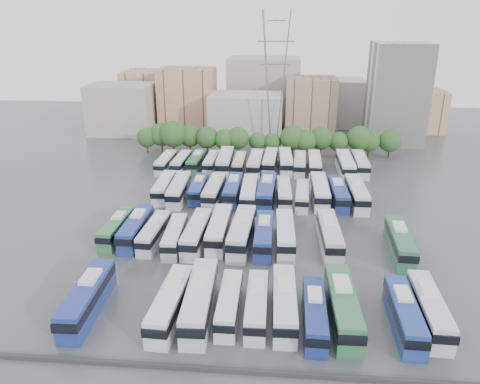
# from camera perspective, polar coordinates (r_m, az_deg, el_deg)

# --- Properties ---
(ground) EXTENTS (220.00, 220.00, 0.00)m
(ground) POSITION_cam_1_polar(r_m,az_deg,el_deg) (77.01, 1.76, -4.45)
(ground) COLOR #424447
(ground) RESTS_ON ground
(parapet) EXTENTS (56.00, 0.50, 0.50)m
(parapet) POSITION_cam_1_polar(r_m,az_deg,el_deg) (49.25, -0.72, -20.94)
(parapet) COLOR #2D2D30
(parapet) RESTS_ON ground
(tree_line) EXTENTS (64.81, 7.73, 8.38)m
(tree_line) POSITION_cam_1_polar(r_m,az_deg,el_deg) (115.27, 2.61, 6.58)
(tree_line) COLOR black
(tree_line) RESTS_ON ground
(city_buildings) EXTENTS (102.00, 35.00, 20.00)m
(city_buildings) POSITION_cam_1_polar(r_m,az_deg,el_deg) (143.93, 0.53, 10.98)
(city_buildings) COLOR #9E998E
(city_buildings) RESTS_ON ground
(apartment_tower) EXTENTS (14.00, 14.00, 26.00)m
(apartment_tower) POSITION_cam_1_polar(r_m,az_deg,el_deg) (132.45, 18.58, 11.27)
(apartment_tower) COLOR silver
(apartment_tower) RESTS_ON ground
(electricity_pylon) EXTENTS (9.00, 6.91, 33.83)m
(electricity_pylon) POSITION_cam_1_polar(r_m,az_deg,el_deg) (120.27, 4.32, 14.11)
(electricity_pylon) COLOR slate
(electricity_pylon) RESTS_ON ground
(bus_r0_s1) EXTENTS (3.21, 13.03, 4.06)m
(bus_r0_s1) POSITION_cam_1_polar(r_m,az_deg,el_deg) (58.86, -18.11, -12.13)
(bus_r0_s1) COLOR navy
(bus_r0_s1) RESTS_ON ground
(bus_r0_s4) EXTENTS (3.28, 12.56, 3.91)m
(bus_r0_s4) POSITION_cam_1_polar(r_m,az_deg,el_deg) (55.85, -8.45, -13.25)
(bus_r0_s4) COLOR silver
(bus_r0_s4) RESTS_ON ground
(bus_r0_s5) EXTENTS (3.42, 13.68, 4.26)m
(bus_r0_s5) POSITION_cam_1_polar(r_m,az_deg,el_deg) (55.72, -4.93, -12.95)
(bus_r0_s5) COLOR silver
(bus_r0_s5) RESTS_ON ground
(bus_r0_s6) EXTENTS (2.41, 10.84, 3.40)m
(bus_r0_s6) POSITION_cam_1_polar(r_m,az_deg,el_deg) (55.73, -1.32, -13.39)
(bus_r0_s6) COLOR silver
(bus_r0_s6) RESTS_ON ground
(bus_r0_s7) EXTENTS (2.52, 11.15, 3.49)m
(bus_r0_s7) POSITION_cam_1_polar(r_m,az_deg,el_deg) (55.44, 2.05, -13.55)
(bus_r0_s7) COLOR silver
(bus_r0_s7) RESTS_ON ground
(bus_r0_s8) EXTENTS (2.96, 12.42, 3.88)m
(bus_r0_s8) POSITION_cam_1_polar(r_m,az_deg,el_deg) (55.63, 5.44, -13.27)
(bus_r0_s8) COLOR silver
(bus_r0_s8) RESTS_ON ground
(bus_r0_s9) EXTENTS (2.61, 11.34, 3.55)m
(bus_r0_s9) POSITION_cam_1_polar(r_m,az_deg,el_deg) (54.58, 9.08, -14.43)
(bus_r0_s9) COLOR navy
(bus_r0_s9) RESTS_ON ground
(bus_r0_s10) EXTENTS (3.26, 13.47, 4.20)m
(bus_r0_s10) POSITION_cam_1_polar(r_m,az_deg,el_deg) (55.85, 12.41, -13.38)
(bus_r0_s10) COLOR #2E6D45
(bus_r0_s10) RESTS_ON ground
(bus_r0_s12) EXTENTS (2.81, 11.93, 3.73)m
(bus_r0_s12) POSITION_cam_1_polar(r_m,az_deg,el_deg) (56.78, 19.38, -13.84)
(bus_r0_s12) COLOR navy
(bus_r0_s12) RESTS_ON ground
(bus_r0_s13) EXTENTS (2.91, 12.21, 3.81)m
(bus_r0_s13) POSITION_cam_1_polar(r_m,az_deg,el_deg) (58.55, 22.07, -13.04)
(bus_r0_s13) COLOR silver
(bus_r0_s13) RESTS_ON ground
(bus_r1_s0) EXTENTS (2.73, 11.04, 3.44)m
(bus_r1_s0) POSITION_cam_1_polar(r_m,az_deg,el_deg) (75.75, -14.81, -4.24)
(bus_r1_s0) COLOR #317340
(bus_r1_s0) RESTS_ON ground
(bus_r1_s1) EXTENTS (2.72, 12.21, 3.83)m
(bus_r1_s1) POSITION_cam_1_polar(r_m,az_deg,el_deg) (74.66, -12.56, -4.26)
(bus_r1_s1) COLOR navy
(bus_r1_s1) RESTS_ON ground
(bus_r1_s2) EXTENTS (2.92, 11.15, 3.47)m
(bus_r1_s2) POSITION_cam_1_polar(r_m,az_deg,el_deg) (73.01, -10.45, -4.85)
(bus_r1_s2) COLOR silver
(bus_r1_s2) RESTS_ON ground
(bus_r1_s3) EXTENTS (2.92, 11.12, 3.46)m
(bus_r1_s3) POSITION_cam_1_polar(r_m,az_deg,el_deg) (71.43, -7.96, -5.30)
(bus_r1_s3) COLOR silver
(bus_r1_s3) RESTS_ON ground
(bus_r1_s4) EXTENTS (3.14, 12.42, 3.87)m
(bus_r1_s4) POSITION_cam_1_polar(r_m,az_deg,el_deg) (71.52, -5.29, -4.96)
(bus_r1_s4) COLOR silver
(bus_r1_s4) RESTS_ON ground
(bus_r1_s5) EXTENTS (2.87, 12.72, 3.98)m
(bus_r1_s5) POSITION_cam_1_polar(r_m,az_deg,el_deg) (72.43, -2.55, -4.49)
(bus_r1_s5) COLOR white
(bus_r1_s5) RESTS_ON ground
(bus_r1_s6) EXTENTS (3.61, 13.66, 4.25)m
(bus_r1_s6) POSITION_cam_1_polar(r_m,az_deg,el_deg) (71.12, 0.22, -4.86)
(bus_r1_s6) COLOR silver
(bus_r1_s6) RESTS_ON ground
(bus_r1_s7) EXTENTS (2.66, 12.13, 3.80)m
(bus_r1_s7) POSITION_cam_1_polar(r_m,az_deg,el_deg) (70.79, 2.93, -5.21)
(bus_r1_s7) COLOR navy
(bus_r1_s7) RESTS_ON ground
(bus_r1_s8) EXTENTS (3.02, 12.32, 3.84)m
(bus_r1_s8) POSITION_cam_1_polar(r_m,az_deg,el_deg) (71.23, 5.52, -5.10)
(bus_r1_s8) COLOR silver
(bus_r1_s8) RESTS_ON ground
(bus_r1_s10) EXTENTS (3.20, 12.83, 4.00)m
(bus_r1_s10) POSITION_cam_1_polar(r_m,az_deg,el_deg) (71.75, 10.86, -5.13)
(bus_r1_s10) COLOR silver
(bus_r1_s10) RESTS_ON ground
(bus_r1_s13) EXTENTS (3.26, 12.52, 3.89)m
(bus_r1_s13) POSITION_cam_1_polar(r_m,az_deg,el_deg) (72.34, 18.92, -5.77)
(bus_r1_s13) COLOR #2E6B45
(bus_r1_s13) RESTS_ON ground
(bus_r2_s1) EXTENTS (2.95, 11.98, 3.74)m
(bus_r2_s1) POSITION_cam_1_polar(r_m,az_deg,el_deg) (90.77, -9.22, 0.60)
(bus_r2_s1) COLOR silver
(bus_r2_s1) RESTS_ON ground
(bus_r2_s2) EXTENTS (3.10, 12.77, 3.98)m
(bus_r2_s2) POSITION_cam_1_polar(r_m,az_deg,el_deg) (88.91, -7.45, 0.34)
(bus_r2_s2) COLOR silver
(bus_r2_s2) RESTS_ON ground
(bus_r2_s3) EXTENTS (2.58, 11.16, 3.49)m
(bus_r2_s3) POSITION_cam_1_polar(r_m,az_deg,el_deg) (89.51, -5.08, 0.42)
(bus_r2_s3) COLOR navy
(bus_r2_s3) RESTS_ON ground
(bus_r2_s4) EXTENTS (3.20, 12.63, 3.93)m
(bus_r2_s4) POSITION_cam_1_polar(r_m,az_deg,el_deg) (87.73, -3.16, 0.18)
(bus_r2_s4) COLOR silver
(bus_r2_s4) RESTS_ON ground
(bus_r2_s5) EXTENTS (2.83, 12.22, 3.82)m
(bus_r2_s5) POSITION_cam_1_polar(r_m,az_deg,el_deg) (88.28, -0.86, 0.31)
(bus_r2_s5) COLOR navy
(bus_r2_s5) RESTS_ON ground
(bus_r2_s6) EXTENTS (2.86, 12.56, 3.93)m
(bus_r2_s6) POSITION_cam_1_polar(r_m,az_deg,el_deg) (86.62, 1.13, -0.07)
(bus_r2_s6) COLOR silver
(bus_r2_s6) RESTS_ON ground
(bus_r2_s7) EXTENTS (3.48, 13.54, 4.22)m
(bus_r2_s7) POSITION_cam_1_polar(r_m,az_deg,el_deg) (86.99, 3.26, 0.09)
(bus_r2_s7) COLOR navy
(bus_r2_s7) RESTS_ON ground
(bus_r2_s8) EXTENTS (2.97, 11.57, 3.60)m
(bus_r2_s8) POSITION_cam_1_polar(r_m,az_deg,el_deg) (87.37, 5.37, -0.09)
(bus_r2_s8) COLOR silver
(bus_r2_s8) RESTS_ON ground
(bus_r2_s9) EXTENTS (2.88, 10.97, 3.41)m
(bus_r2_s9) POSITION_cam_1_polar(r_m,az_deg,el_deg) (86.73, 7.58, -0.41)
(bus_r2_s9) COLOR silver
(bus_r2_s9) RESTS_ON ground
(bus_r2_s10) EXTENTS (2.95, 13.08, 4.10)m
(bus_r2_s10) POSITION_cam_1_polar(r_m,az_deg,el_deg) (88.53, 9.71, 0.15)
(bus_r2_s10) COLOR silver
(bus_r2_s10) RESTS_ON ground
(bus_r2_s11) EXTENTS (3.09, 12.45, 3.88)m
(bus_r2_s11) POSITION_cam_1_polar(r_m,az_deg,el_deg) (88.18, 11.89, -0.16)
(bus_r2_s11) COLOR navy
(bus_r2_s11) RESTS_ON ground
(bus_r2_s12) EXTENTS (3.14, 13.15, 4.11)m
(bus_r2_s12) POSITION_cam_1_polar(r_m,az_deg,el_deg) (88.73, 14.03, -0.14)
(bus_r2_s12) COLOR silver
(bus_r2_s12) RESTS_ON ground
(bus_r3_s0) EXTENTS (2.72, 11.39, 3.56)m
(bus_r3_s0) POSITION_cam_1_polar(r_m,az_deg,el_deg) (106.10, -9.06, 3.59)
(bus_r3_s0) COLOR silver
(bus_r3_s0) RESTS_ON ground
(bus_r3_s1) EXTENTS (2.85, 11.18, 3.48)m
(bus_r3_s1) POSITION_cam_1_polar(r_m,az_deg,el_deg) (105.86, -7.17, 3.63)
(bus_r3_s1) COLOR silver
(bus_r3_s1) RESTS_ON ground
(bus_r3_s2) EXTENTS (2.99, 11.58, 3.60)m
(bus_r3_s2) POSITION_cam_1_polar(r_m,az_deg,el_deg) (106.03, -5.31, 3.77)
(bus_r3_s2) COLOR #2A643C
(bus_r3_s2) RESTS_ON ground
(bus_r3_s3) EXTENTS (2.62, 10.98, 3.43)m
(bus_r3_s3) POSITION_cam_1_polar(r_m,az_deg,el_deg) (105.35, -3.49, 3.66)
(bus_r3_s3) COLOR silver
(bus_r3_s3) RESTS_ON ground
(bus_r3_s4) EXTENTS (3.21, 13.61, 4.26)m
(bus_r3_s4) POSITION_cam_1_polar(r_m,az_deg,el_deg) (104.47, -1.84, 3.77)
(bus_r3_s4) COLOR silver
(bus_r3_s4) RESTS_ON ground
(bus_r3_s5) EXTENTS (2.49, 11.02, 3.45)m
(bus_r3_s5) POSITION_cam_1_polar(r_m,az_deg,el_deg) (104.04, -0.08, 3.48)
(bus_r3_s5) COLOR #CBB68B
(bus_r3_s5) RESTS_ON ground
(bus_r3_s6) EXTENTS (3.16, 12.87, 4.02)m
(bus_r3_s6) POSITION_cam_1_polar(r_m,az_deg,el_deg) (103.52, 1.89, 3.53)
(bus_r3_s6) COLOR silver
(bus_r3_s6) RESTS_ON ground
(bus_r3_s7) EXTENTS (3.35, 12.69, 3.95)m
(bus_r3_s7) POSITION_cam_1_polar(r_m,az_deg,el_deg) (105.15, 3.70, 3.76)
(bus_r3_s7) COLOR silver
(bus_r3_s7) RESTS_ON ground
(bus_r3_s8) EXTENTS (3.27, 12.86, 4.00)m
(bus_r3_s8) POSITION_cam_1_polar(r_m,az_deg,el_deg) (105.35, 5.57, 3.76)
(bus_r3_s8) COLOR white
(bus_r3_s8) RESTS_ON ground
(bus_r3_s9) EXTENTS (3.09, 11.74, 3.65)m
(bus_r3_s9) POSITION_cam_1_polar(r_m,az_deg,el_deg) (104.71, 7.31, 3.47)
(bus_r3_s9) COLOR silver
(bus_r3_s9) RESTS_ON ground
(bus_r3_s10) EXTENTS (3.02, 12.42, 3.88)m
(bus_r3_s10) POSITION_cam_1_polar(r_m,az_deg,el_deg) (104.58, 9.07, 3.42)
(bus_r3_s10) COLOR silver
(bus_r3_s10) RESTS_ON ground
(bus_r3_s12) EXTENTS (3.02, 13.50, 4.23)m
(bus_r3_s12) POSITION_cam_1_polar(r_m,az_deg,el_deg) (104.70, 12.71, 3.28)
(bus_r3_s12) COLOR silver
(bus_r3_s12) RESTS_ON ground
(bus_r3_s13) EXTENTS (2.93, 12.51, 3.91)m
(bus_r3_s13) POSITION_cam_1_polar(r_m,az_deg,el_deg) (106.63, 14.44, 3.36)
(bus_r3_s13) COLOR silver
(bus_r3_s13) RESTS_ON ground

